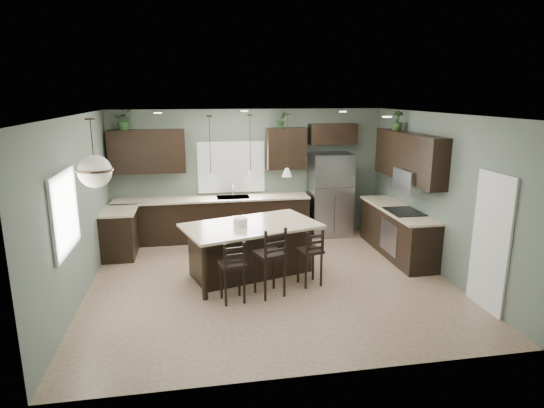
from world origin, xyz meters
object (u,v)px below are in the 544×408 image
(serving_dish, at_px, (240,222))
(plant_back_left, at_px, (124,120))
(bar_stool_right, at_px, (310,257))
(refrigerator, at_px, (330,194))
(bar_stool_left, at_px, (232,271))
(bar_stool_center, at_px, (270,261))
(kitchen_island, at_px, (251,250))

(serving_dish, distance_m, plant_back_left, 3.51)
(bar_stool_right, height_order, plant_back_left, plant_back_left)
(refrigerator, bearing_deg, plant_back_left, 177.91)
(serving_dish, bearing_deg, bar_stool_right, -25.56)
(bar_stool_right, xyz_separation_m, plant_back_left, (-3.18, 2.83, 2.12))
(serving_dish, xyz_separation_m, plant_back_left, (-2.09, 2.30, 1.61))
(bar_stool_left, distance_m, bar_stool_center, 0.61)
(serving_dish, bearing_deg, kitchen_island, 17.37)
(plant_back_left, bearing_deg, bar_stool_left, -60.10)
(bar_stool_left, height_order, bar_stool_right, bar_stool_left)
(serving_dish, relative_size, bar_stool_right, 0.25)
(kitchen_island, height_order, plant_back_left, plant_back_left)
(kitchen_island, height_order, bar_stool_right, bar_stool_right)
(kitchen_island, relative_size, bar_stool_left, 2.27)
(kitchen_island, xyz_separation_m, bar_stool_center, (0.17, -0.87, 0.11))
(bar_stool_right, bearing_deg, kitchen_island, 134.03)
(bar_stool_left, xyz_separation_m, bar_stool_center, (0.60, 0.12, 0.07))
(plant_back_left, bearing_deg, kitchen_island, -44.52)
(kitchen_island, bearing_deg, serving_dish, -180.00)
(refrigerator, height_order, bar_stool_center, refrigerator)
(refrigerator, bearing_deg, bar_stool_center, -122.42)
(serving_dish, relative_size, bar_stool_left, 0.24)
(bar_stool_center, bearing_deg, bar_stool_left, 172.25)
(kitchen_island, height_order, serving_dish, serving_dish)
(refrigerator, xyz_separation_m, bar_stool_left, (-2.47, -3.08, -0.43))
(bar_stool_left, bearing_deg, kitchen_island, 57.72)
(serving_dish, xyz_separation_m, bar_stool_right, (1.09, -0.52, -0.51))
(refrigerator, xyz_separation_m, plant_back_left, (-4.34, 0.16, 1.68))
(bar_stool_right, bearing_deg, refrigerator, 53.53)
(kitchen_island, distance_m, bar_stool_center, 0.90)
(bar_stool_center, bearing_deg, plant_back_left, 109.03)
(serving_dish, relative_size, plant_back_left, 0.58)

